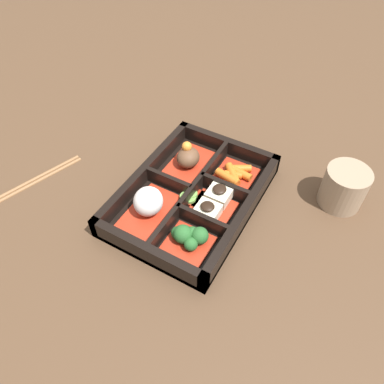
{
  "coord_description": "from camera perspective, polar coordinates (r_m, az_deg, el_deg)",
  "views": [
    {
      "loc": [
        -0.38,
        -0.22,
        0.51
      ],
      "look_at": [
        0.0,
        0.0,
        0.03
      ],
      "focal_mm": 35.0,
      "sensor_mm": 36.0,
      "label": 1
    }
  ],
  "objects": [
    {
      "name": "bowl_rice",
      "position": [
        0.63,
        -6.64,
        -1.82
      ],
      "size": [
        0.11,
        0.07,
        0.06
      ],
      "color": "#B22D19",
      "rests_on": "bento_base"
    },
    {
      "name": "bento_base",
      "position": [
        0.67,
        0.0,
        -1.15
      ],
      "size": [
        0.3,
        0.21,
        0.01
      ],
      "color": "black",
      "rests_on": "ground_plane"
    },
    {
      "name": "chopsticks",
      "position": [
        0.76,
        -23.41,
        1.43
      ],
      "size": [
        0.2,
        0.08,
        0.01
      ],
      "color": "brown",
      "rests_on": "ground_plane"
    },
    {
      "name": "bowl_greens",
      "position": [
        0.59,
        -0.52,
        -6.87
      ],
      "size": [
        0.06,
        0.07,
        0.04
      ],
      "color": "#B22D19",
      "rests_on": "bento_base"
    },
    {
      "name": "bowl_tofu",
      "position": [
        0.64,
        3.29,
        -1.77
      ],
      "size": [
        0.08,
        0.07,
        0.03
      ],
      "color": "#B22D19",
      "rests_on": "bento_base"
    },
    {
      "name": "ground_plane",
      "position": [
        0.67,
        0.0,
        -1.43
      ],
      "size": [
        3.0,
        3.0,
        0.0
      ],
      "primitive_type": "plane",
      "color": "#4C3523"
    },
    {
      "name": "bowl_pickles",
      "position": [
        0.66,
        -0.32,
        -0.78
      ],
      "size": [
        0.04,
        0.03,
        0.01
      ],
      "color": "#B22D19",
      "rests_on": "bento_base"
    },
    {
      "name": "bento_rim",
      "position": [
        0.65,
        0.11,
        -0.36
      ],
      "size": [
        0.3,
        0.21,
        0.04
      ],
      "color": "black",
      "rests_on": "ground_plane"
    },
    {
      "name": "tea_cup",
      "position": [
        0.69,
        22.17,
        0.74
      ],
      "size": [
        0.08,
        0.08,
        0.07
      ],
      "color": "gray",
      "rests_on": "ground_plane"
    },
    {
      "name": "bowl_carrots",
      "position": [
        0.69,
        6.51,
        2.64
      ],
      "size": [
        0.08,
        0.07,
        0.02
      ],
      "color": "#B22D19",
      "rests_on": "bento_base"
    },
    {
      "name": "bowl_stew",
      "position": [
        0.71,
        -0.6,
        4.98
      ],
      "size": [
        0.11,
        0.07,
        0.05
      ],
      "color": "#B22D19",
      "rests_on": "bento_base"
    }
  ]
}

